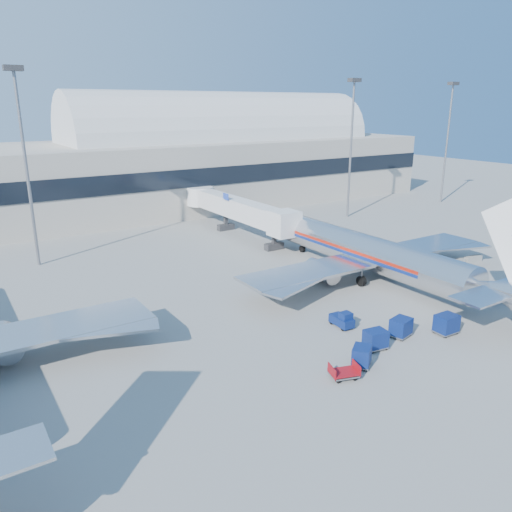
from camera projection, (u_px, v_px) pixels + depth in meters
ground at (330, 312)px, 46.47m from camera, size 260.00×260.00×0.00m
terminal at (44, 174)px, 82.16m from camera, size 170.00×28.15×21.00m
airliner_main at (373, 254)px, 54.44m from camera, size 32.00×37.26×12.07m
jetbridge_near at (233, 207)px, 74.02m from camera, size 4.40×27.50×6.25m
mast_west at (23, 139)px, 55.87m from camera, size 2.00×1.20×22.60m
mast_east at (352, 128)px, 81.87m from camera, size 2.00×1.20×22.60m
mast_far_east at (449, 125)px, 94.87m from camera, size 2.00×1.20×22.60m
barrier_near at (438, 269)px, 57.30m from camera, size 3.00×0.55×0.90m
barrier_mid at (456, 264)px, 59.02m from camera, size 3.00×0.55×0.90m
barrier_far at (473, 259)px, 60.74m from camera, size 3.00×0.55×0.90m
tug_lead at (401, 326)px, 41.85m from camera, size 2.59×2.26×1.52m
tug_right at (464, 289)px, 50.41m from camera, size 2.22×1.57×1.31m
tug_left at (342, 320)px, 43.15m from camera, size 1.24×2.31×1.47m
cart_train_a at (401, 327)px, 41.30m from camera, size 2.08×1.75×1.60m
cart_train_b at (376, 339)px, 39.19m from camera, size 1.95×1.59×1.57m
cart_train_c at (362, 356)px, 36.65m from camera, size 2.16×2.07×1.51m
cart_solo_near at (446, 324)px, 41.81m from camera, size 1.95×1.51×1.68m
cart_solo_far at (490, 292)px, 48.79m from camera, size 2.14×1.73×1.75m
cart_open_red at (344, 373)px, 35.09m from camera, size 2.29×1.91×0.53m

